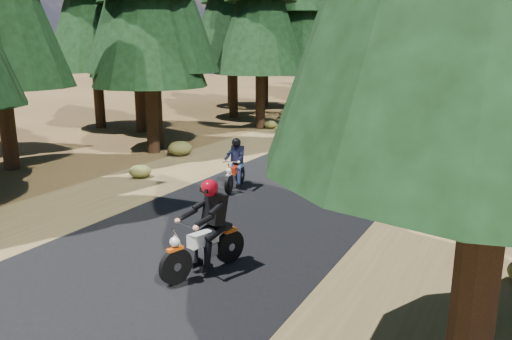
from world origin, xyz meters
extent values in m
plane|color=#413217|center=(0.00, 0.00, 0.00)|extent=(120.00, 120.00, 0.00)
cube|color=black|center=(0.00, 5.00, 0.01)|extent=(6.00, 100.00, 0.01)
cube|color=brown|center=(-4.60, 5.00, 0.00)|extent=(3.20, 100.00, 0.01)
cube|color=brown|center=(4.60, 5.00, 0.00)|extent=(3.20, 100.00, 0.01)
cylinder|color=black|center=(5.66, -3.70, 2.92)|extent=(0.53, 0.53, 5.85)
cylinder|color=black|center=(-9.82, 1.53, 2.87)|extent=(0.53, 0.53, 5.73)
cylinder|color=black|center=(-7.26, 6.17, 2.67)|extent=(0.51, 0.51, 5.34)
cylinder|color=black|center=(-7.70, 6.96, 3.21)|extent=(0.56, 0.56, 6.43)
cylinder|color=black|center=(-11.13, 9.93, 2.78)|extent=(0.52, 0.52, 5.56)
cone|color=black|center=(-11.13, 9.93, 6.26)|extent=(4.73, 4.73, 6.95)
cylinder|color=black|center=(-6.35, 13.89, 2.86)|extent=(0.53, 0.53, 5.72)
cone|color=black|center=(-6.35, 13.89, 6.43)|extent=(4.86, 4.86, 7.15)
cylinder|color=black|center=(-9.76, 16.85, 3.18)|extent=(0.55, 0.55, 6.37)
cylinder|color=black|center=(-7.00, 20.76, 2.82)|extent=(0.53, 0.53, 5.64)
cone|color=black|center=(-7.00, 20.76, 6.34)|extent=(4.79, 4.79, 7.05)
cylinder|color=black|center=(-10.86, 23.22, 2.72)|extent=(0.52, 0.52, 5.45)
cone|color=black|center=(-10.86, 23.22, 6.13)|extent=(4.63, 4.63, 6.81)
cylinder|color=black|center=(-8.12, 27.46, 2.21)|extent=(0.48, 0.48, 4.42)
cone|color=black|center=(-8.12, 27.46, 4.97)|extent=(3.76, 3.76, 5.52)
cone|color=black|center=(-8.12, 27.46, 6.96)|extent=(2.87, 2.87, 3.98)
cylinder|color=black|center=(-11.79, 32.77, 2.37)|extent=(0.49, 0.49, 4.75)
cone|color=black|center=(-11.79, 32.77, 5.34)|extent=(4.04, 4.04, 5.93)
cone|color=black|center=(-11.79, 32.77, 7.48)|extent=(3.09, 3.09, 4.27)
cylinder|color=black|center=(-14.00, 10.00, 3.00)|extent=(0.54, 0.54, 6.00)
cylinder|color=black|center=(-13.00, 22.00, 3.20)|extent=(0.56, 0.56, 6.40)
cone|color=black|center=(-13.00, 22.00, 7.20)|extent=(5.44, 5.44, 8.00)
cylinder|color=black|center=(-7.00, 37.00, 3.20)|extent=(0.56, 0.56, 6.40)
cone|color=black|center=(-7.00, 37.00, 7.20)|extent=(5.44, 5.44, 8.00)
cylinder|color=black|center=(-10.00, 40.00, 3.40)|extent=(0.57, 0.57, 6.80)
cone|color=black|center=(-10.00, 40.00, 7.65)|extent=(5.78, 5.78, 8.50)
cylinder|color=black|center=(-4.00, 43.00, 3.00)|extent=(0.54, 0.54, 6.00)
cone|color=black|center=(-4.00, 43.00, 6.75)|extent=(5.10, 5.10, 7.50)
cylinder|color=black|center=(4.00, 43.00, 3.20)|extent=(0.56, 0.56, 6.40)
cone|color=black|center=(4.00, 43.00, 7.20)|extent=(5.44, 5.44, 8.00)
cylinder|color=black|center=(0.00, 46.00, 3.40)|extent=(0.57, 0.57, 6.80)
cone|color=black|center=(0.00, 46.00, 7.65)|extent=(5.78, 5.78, 8.50)
cylinder|color=black|center=(-13.00, 36.00, 2.80)|extent=(0.52, 0.52, 5.60)
cone|color=black|center=(-13.00, 36.00, 6.30)|extent=(4.76, 4.76, 7.00)
ellipsoid|color=#474C1E|center=(-4.99, 2.73, 0.21)|extent=(0.72, 0.72, 0.43)
ellipsoid|color=#474C1E|center=(-6.58, 17.89, 0.30)|extent=(1.02, 1.02, 0.61)
ellipsoid|color=#474C1E|center=(-5.92, 6.17, 0.29)|extent=(0.96, 0.96, 0.58)
ellipsoid|color=#474C1E|center=(4.27, 12.43, 0.27)|extent=(0.90, 0.90, 0.54)
ellipsoid|color=#474C1E|center=(-5.77, 13.96, 0.21)|extent=(0.71, 0.71, 0.42)
cube|color=black|center=(0.91, -2.28, 1.22)|extent=(0.46, 0.35, 0.58)
sphere|color=#B10717|center=(0.91, -2.28, 1.65)|extent=(0.41, 0.41, 0.33)
cube|color=black|center=(-1.54, 3.04, 1.04)|extent=(0.38, 0.28, 0.50)
sphere|color=black|center=(-1.54, 3.04, 1.40)|extent=(0.33, 0.33, 0.28)
camera|label=1|loc=(5.90, -9.55, 4.18)|focal=35.00mm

